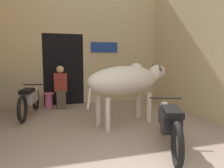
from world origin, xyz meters
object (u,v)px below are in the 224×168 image
(motorcycle_far, at_px, (30,99))
(shopkeeper_seated, at_px, (61,86))
(motorcycle_near, at_px, (169,122))
(plastic_stool, at_px, (49,100))
(cow, at_px, (128,81))

(motorcycle_far, distance_m, shopkeeper_seated, 1.04)
(motorcycle_near, distance_m, plastic_stool, 4.04)
(cow, bearing_deg, plastic_stool, 128.52)
(motorcycle_near, relative_size, motorcycle_far, 0.96)
(motorcycle_near, xyz_separation_m, plastic_stool, (-1.86, 3.58, -0.19))
(motorcycle_near, xyz_separation_m, shopkeeper_seated, (-1.52, 3.41, 0.24))
(shopkeeper_seated, relative_size, plastic_stool, 2.80)
(cow, bearing_deg, shopkeeper_seated, 124.56)
(motorcycle_far, bearing_deg, plastic_stool, 58.07)
(motorcycle_near, height_order, plastic_stool, motorcycle_near)
(motorcycle_far, relative_size, plastic_stool, 4.32)
(plastic_stool, bearing_deg, motorcycle_far, -121.93)
(motorcycle_near, height_order, shopkeeper_seated, shopkeeper_seated)
(motorcycle_far, xyz_separation_m, shopkeeper_seated, (0.82, 0.59, 0.24))
(shopkeeper_seated, height_order, plastic_stool, shopkeeper_seated)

